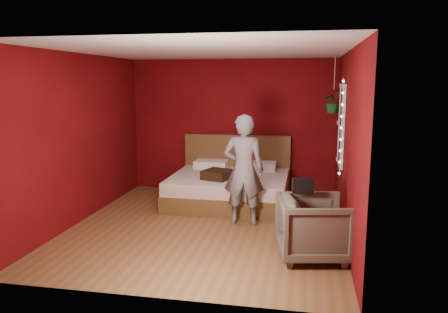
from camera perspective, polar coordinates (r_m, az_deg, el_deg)
floor at (r=6.70m, az=-2.27°, el=-9.12°), size 4.50×4.50×0.00m
room_walls at (r=6.36m, az=-2.37°, el=5.34°), size 4.04×4.54×2.62m
window at (r=7.13m, az=14.97°, el=4.05°), size 0.05×0.97×1.27m
fairy_lights at (r=6.60m, az=15.07°, el=3.61°), size 0.04×0.04×1.45m
bed at (r=7.93m, az=0.85°, el=-3.88°), size 2.08×1.77×1.14m
person at (r=6.62m, az=2.58°, el=-1.77°), size 0.63×0.42×1.69m
armchair at (r=5.57m, az=11.64°, el=-9.10°), size 0.99×0.97×0.78m
handbag at (r=5.62m, az=10.26°, el=-3.76°), size 0.28×0.17×0.19m
throw_pillow at (r=7.48m, az=-0.86°, el=-2.36°), size 0.55×0.55×0.16m
hanging_plant at (r=7.73m, az=14.11°, el=7.00°), size 0.42×0.38×0.97m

